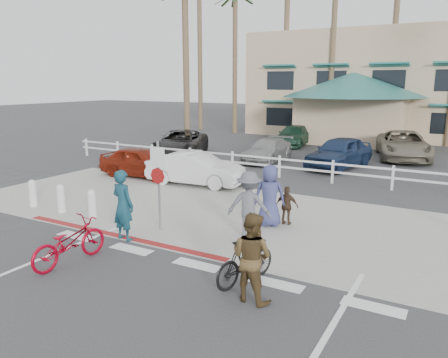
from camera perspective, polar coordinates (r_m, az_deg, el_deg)
The scene contains 32 objects.
ground at distance 10.01m, azimuth -5.45°, elevation -12.39°, with size 140.00×140.00×0.00m, color #333335.
bike_path at distance 8.63m, azimuth -13.38°, elevation -17.00°, with size 12.00×16.00×0.01m, color #333335.
sidewalk_plaza at distance 13.67m, azimuth 5.40°, elevation -5.39°, with size 22.00×7.00×0.01m, color gray.
cross_street at distance 17.27m, azimuth 10.83°, elevation -1.75°, with size 40.00×5.00×0.01m, color #333335.
parking_lot at distance 26.28m, azimuth 17.53°, elevation 2.79°, with size 50.00×16.00×0.01m, color #333335.
curb_red at distance 12.64m, azimuth -13.62°, elevation -7.22°, with size 7.00×0.25×0.02m, color maroon.
rail_fence at distance 18.89m, azimuth 14.29°, elevation 0.86°, with size 29.40×0.16×1.00m, color silver, non-canonical shape.
building at distance 38.57m, azimuth 25.31°, elevation 13.56°, with size 28.00×16.00×11.30m, color #CBAE8A, non-canonical shape.
sign_post at distance 12.52m, azimuth -8.51°, elevation -0.31°, with size 0.50×0.10×2.90m, color gray, non-canonical shape.
bollard_0 at distance 14.26m, azimuth -16.86°, elevation -3.17°, with size 0.26×0.26×0.95m, color silver, non-canonical shape.
bollard_1 at distance 15.28m, azimuth -20.51°, elevation -2.40°, with size 0.26×0.26×0.95m, color silver, non-canonical shape.
bollard_2 at distance 16.35m, azimuth -23.70°, elevation -1.71°, with size 0.26×0.26×0.95m, color silver, non-canonical shape.
palm_0 at distance 39.72m, azimuth -3.18°, elevation 17.32°, with size 4.00×4.00×15.00m, color #183113, non-canonical shape.
palm_1 at distance 36.78m, azimuth 1.44°, elevation 16.16°, with size 4.00×4.00×13.00m, color #183113, non-canonical shape.
palm_2 at distance 36.13m, azimuth 8.16°, elevation 18.49°, with size 4.00×4.00×16.00m, color #183113, non-canonical shape.
palm_3 at distance 33.81m, azimuth 14.06°, elevation 16.96°, with size 4.00×4.00×14.00m, color #183113, non-canonical shape.
palm_4 at distance 33.97m, azimuth 21.40°, elevation 17.32°, with size 4.00×4.00×15.00m, color #183113, non-canonical shape.
palm_10 at distance 27.16m, azimuth -5.01°, elevation 16.32°, with size 4.00×4.00×12.00m, color #183113, non-canonical shape.
bike_red at distance 10.97m, azimuth -19.57°, elevation -7.80°, with size 0.70×2.02×1.06m, color maroon.
rider_red at distance 12.04m, azimuth -13.06°, elevation -3.36°, with size 0.71×0.47×1.95m, color #123A49.
bike_black at distance 9.41m, azimuth 2.82°, elevation -10.62°, with size 0.48×1.69×1.02m, color black.
rider_black at distance 8.60m, azimuth 3.63°, elevation -10.14°, with size 0.87×0.68×1.79m, color #503C20.
pedestrian_a at distance 11.96m, azimuth 3.28°, elevation -3.38°, with size 1.20×0.69×1.86m, color #53555E.
pedestrian_child at distance 13.19m, azimuth 8.22°, elevation -3.48°, with size 0.69×0.29×1.19m, color #3D2B1D.
pedestrian_b at distance 12.96m, azimuth 5.98°, elevation -2.17°, with size 0.91×0.59×1.86m, color navy.
car_white_sedan at distance 18.17m, azimuth -3.71°, elevation 1.35°, with size 1.44×4.14×1.36m, color silver.
car_red_compact at distance 20.06m, azimuth -10.79°, elevation 2.21°, with size 1.60×3.97×1.35m, color maroon.
lot_car_0 at distance 25.45m, azimuth -5.76°, elevation 4.68°, with size 2.45×5.31×1.48m, color black.
lot_car_1 at distance 23.71m, azimuth 5.71°, elevation 3.78°, with size 1.69×4.17×1.21m, color gray.
lot_car_2 at distance 22.48m, azimuth 14.82°, elevation 3.38°, with size 1.83×4.56×1.55m, color #182849.
lot_car_4 at distance 29.91m, azimuth 9.10°, elevation 5.61°, with size 1.84×4.53×1.31m, color #1A3A2A.
lot_car_5 at distance 26.25m, azimuth 22.38°, elevation 4.11°, with size 2.56×5.56×1.54m, color #726B5A.
Camera 1 is at (5.24, -7.41, 4.22)m, focal length 35.00 mm.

